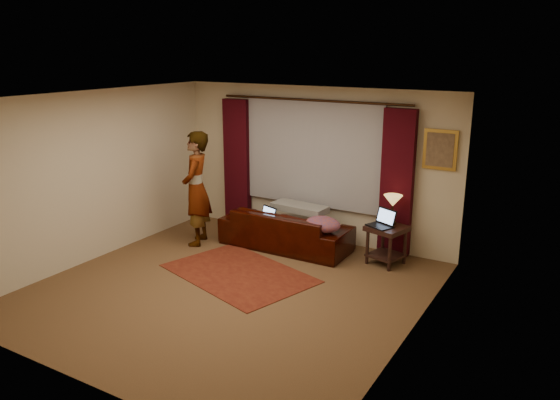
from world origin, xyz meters
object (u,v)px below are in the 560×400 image
Objects in this scene: laptop_table at (380,218)px; tiffany_lamp at (392,210)px; end_table at (386,245)px; sofa at (286,222)px; laptop_sofa at (263,215)px; person at (196,189)px.

tiffany_lamp is at bearing 88.14° from laptop_table.
laptop_table is (-0.09, -0.08, 0.43)m from end_table.
sofa is 0.39m from laptop_sofa.
sofa reaches higher than laptop_table.
laptop_table is (1.58, 0.08, 0.30)m from sofa.
laptop_sofa is at bearing 85.89° from person.
tiffany_lamp is 1.15× the size of laptop_table.
sofa reaches higher than end_table.
laptop_sofa is 0.91× the size of laptop_table.
laptop_sofa is 1.93m from laptop_table.
tiffany_lamp reaches higher than sofa.
tiffany_lamp is 0.27m from laptop_table.
person reaches higher than laptop_table.
laptop_sofa is 0.19× the size of person.
person is at bearing 22.14° from sofa.
tiffany_lamp is (1.70, 0.30, 0.40)m from sofa.
end_table is 0.55m from tiffany_lamp.
tiffany_lamp reaches higher than end_table.
laptop_sofa is 2.04m from end_table.
laptop_sofa is at bearing -147.55° from laptop_table.
person reaches higher than end_table.
end_table is 1.53× the size of laptop_table.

